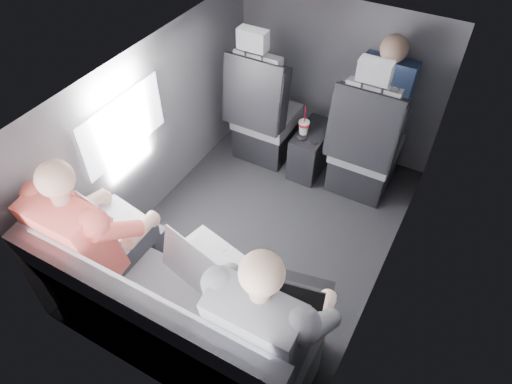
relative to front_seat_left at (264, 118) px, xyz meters
The scene contains 19 objects.
floor 1.03m from the front_seat_left, 61.81° to the right, with size 2.60×2.60×0.00m, color black.
ceiling 1.34m from the front_seat_left, 61.81° to the right, with size 2.60×2.60×0.00m, color #B2B2AD.
panel_left 0.99m from the front_seat_left, 118.19° to the right, with size 0.02×2.60×1.35m, color #56565B.
panel_right 1.61m from the front_seat_left, 31.88° to the right, with size 0.02×2.60×1.35m, color #56565B.
panel_front 0.70m from the front_seat_left, 45.65° to the left, with size 1.80×0.02×1.35m, color #56565B.
panel_back 2.20m from the front_seat_left, 78.12° to the right, with size 1.80×0.02×1.35m, color #56565B.
side_window 1.32m from the front_seat_left, 110.67° to the right, with size 0.02×0.75×0.42m, color white.
seatbelt 1.00m from the front_seat_left, 10.68° to the right, with size 0.05×0.01×0.65m, color black.
front_seat_left is the anchor object (origin of this frame).
front_seat_right 0.90m from the front_seat_left, ahead, with size 0.52×0.58×1.26m.
center_console 0.49m from the front_seat_left, ahead, with size 0.24×0.48×0.41m.
rear_bench 1.96m from the front_seat_left, 76.69° to the right, with size 1.60×0.57×0.92m.
soda_cup 0.40m from the front_seat_left, ahead, with size 0.09×0.09×0.27m.
laptop_white 1.69m from the front_seat_left, 96.01° to the right, with size 0.37×0.37×0.25m.
laptop_silver 1.73m from the front_seat_left, 73.24° to the right, with size 0.45×0.44×0.28m.
laptop_black 1.93m from the front_seat_left, 56.93° to the right, with size 0.40×0.39×0.26m.
passenger_rear_left 1.83m from the front_seat_left, 93.98° to the right, with size 0.54×0.65×1.29m.
passenger_rear_right 2.09m from the front_seat_left, 60.78° to the right, with size 0.54×0.66×1.29m.
passenger_front_right 1.00m from the front_seat_left, 15.97° to the left, with size 0.40×0.40×0.82m.
Camera 1 is at (1.05, -2.01, 2.69)m, focal length 32.00 mm.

